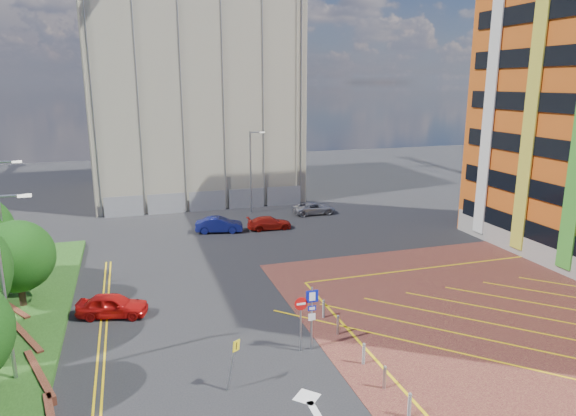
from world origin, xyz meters
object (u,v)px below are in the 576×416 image
warning_sign (233,359)px  car_silver_back (314,208)px  car_blue_back (219,225)px  car_red_back (269,223)px  lamp_left_near (5,281)px  lamp_back (251,169)px  tree_c (17,256)px  sign_cluster (308,312)px  car_red_left (112,305)px  lamp_left_far (3,223)px

warning_sign → car_silver_back: size_ratio=0.54×
car_blue_back → car_red_back: (4.36, -0.38, -0.10)m
lamp_left_near → car_red_back: 26.06m
lamp_back → warning_sign: bearing=-105.0°
tree_c → lamp_left_near: bearing=-82.3°
lamp_left_near → car_red_back: size_ratio=2.07×
lamp_left_near → sign_cluster: bearing=-4.6°
sign_cluster → car_red_left: size_ratio=0.85×
tree_c → car_silver_back: 28.03m
lamp_left_near → lamp_back: size_ratio=1.00×
sign_cluster → car_red_left: 11.25m
warning_sign → car_blue_back: (3.49, 23.26, -0.77)m
lamp_left_near → car_silver_back: size_ratio=1.93×
lamp_left_near → sign_cluster: (12.72, -1.02, -2.71)m
lamp_back → car_silver_back: 7.20m
lamp_left_near → warning_sign: (8.69, -3.16, -3.23)m
tree_c → car_blue_back: (13.26, 12.09, -2.54)m
lamp_left_far → car_blue_back: lamp_left_far is taller
tree_c → car_blue_back: size_ratio=1.23×
car_silver_back → lamp_back: bearing=66.4°
tree_c → car_blue_back: 18.13m
sign_cluster → car_silver_back: size_ratio=0.77×
lamp_left_far → lamp_back: size_ratio=1.00×
warning_sign → car_red_left: 10.14m
sign_cluster → car_red_back: 21.13m
lamp_left_far → car_blue_back: bearing=35.4°
car_red_back → car_silver_back: 6.75m
lamp_back → car_blue_back: lamp_back is taller
lamp_left_near → sign_cluster: lamp_left_near is taller
car_silver_back → lamp_left_far: bearing=119.5°
car_red_left → car_blue_back: (8.43, 14.44, 0.01)m
warning_sign → car_silver_back: (13.42, 26.69, -0.85)m
lamp_left_far → car_silver_back: size_ratio=1.93×
warning_sign → sign_cluster: bearing=28.1°
sign_cluster → car_red_back: (3.82, 20.73, -1.39)m
lamp_back → sign_cluster: bearing=-98.0°
car_blue_back → lamp_left_near: bearing=161.1°
warning_sign → lamp_left_far: bearing=129.1°
lamp_left_far → car_red_left: bearing=-37.1°
sign_cluster → car_blue_back: bearing=91.4°
tree_c → car_silver_back: bearing=33.8°
tree_c → car_red_left: 5.94m
car_blue_back → car_red_back: car_blue_back is taller
lamp_left_near → sign_cluster: 13.04m
lamp_left_far → sign_cluster: size_ratio=2.50×
tree_c → sign_cluster: 16.53m
sign_cluster → warning_sign: bearing=-151.9°
sign_cluster → warning_sign: 4.59m
lamp_back → car_silver_back: size_ratio=1.93×
car_red_left → car_silver_back: size_ratio=0.91×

